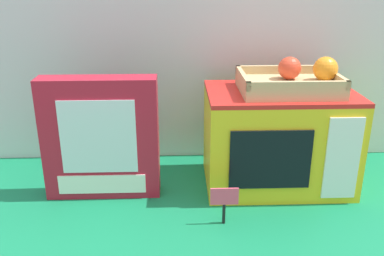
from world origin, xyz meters
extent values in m
plane|color=#147A4C|center=(0.00, 0.00, 0.00)|extent=(1.70, 1.70, 0.00)
cube|color=silver|center=(0.00, 0.26, 0.38)|extent=(1.61, 0.03, 0.76)
cube|color=yellow|center=(0.18, 0.04, 0.14)|extent=(0.41, 0.26, 0.27)
cube|color=red|center=(0.18, 0.04, 0.28)|extent=(0.41, 0.26, 0.01)
cube|color=black|center=(0.13, -0.10, 0.14)|extent=(0.21, 0.01, 0.16)
cube|color=white|center=(0.32, -0.10, 0.14)|extent=(0.09, 0.01, 0.23)
cube|color=tan|center=(0.19, 0.03, 0.30)|extent=(0.27, 0.20, 0.03)
cube|color=tan|center=(0.19, -0.07, 0.33)|extent=(0.27, 0.01, 0.02)
cube|color=tan|center=(0.19, 0.12, 0.33)|extent=(0.27, 0.01, 0.02)
cube|color=tan|center=(0.07, 0.03, 0.33)|extent=(0.01, 0.20, 0.02)
cube|color=tan|center=(0.32, 0.03, 0.33)|extent=(0.01, 0.20, 0.02)
sphere|color=#E04228|center=(0.20, 0.05, 0.34)|extent=(0.06, 0.06, 0.06)
sphere|color=orange|center=(0.29, 0.03, 0.35)|extent=(0.07, 0.07, 0.07)
cube|color=#B2192D|center=(-0.32, -0.01, 0.17)|extent=(0.31, 0.07, 0.34)
cube|color=silver|center=(-0.32, -0.05, 0.19)|extent=(0.20, 0.00, 0.20)
cube|color=white|center=(-0.32, -0.05, 0.05)|extent=(0.24, 0.00, 0.05)
cylinder|color=black|center=(0.00, -0.18, 0.03)|extent=(0.01, 0.01, 0.06)
cube|color=#F44C6B|center=(0.00, -0.18, 0.08)|extent=(0.07, 0.00, 0.05)
camera|label=1|loc=(-0.11, -1.07, 0.59)|focal=38.93mm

